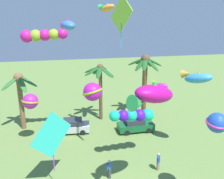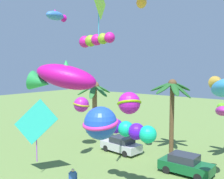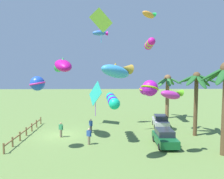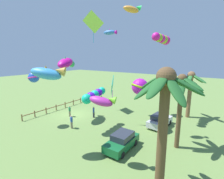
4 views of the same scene
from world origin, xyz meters
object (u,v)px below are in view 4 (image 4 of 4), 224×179
kite_diamond_7 (112,86)px  kite_ball_9 (140,87)px  kite_fish_2 (48,73)px  kite_ball_10 (34,77)px  palm_tree_1 (182,91)px  kite_fish_8 (66,63)px  palm_tree_2 (191,84)px  parked_car_0 (160,120)px  spectator_1 (70,111)px  spectator_2 (71,122)px  kite_fish_6 (110,32)px  palm_tree_0 (164,103)px  kite_tube_1 (162,39)px  kite_ball_4 (161,85)px  kite_diamond_0 (93,22)px  kite_tube_3 (94,95)px  kite_fish_11 (132,9)px  parked_car_1 (122,141)px  kite_fish_5 (103,101)px

kite_diamond_7 → kite_ball_9: size_ratio=1.64×
kite_fish_2 → kite_ball_10: (-2.54, -6.71, -1.09)m
palm_tree_1 → kite_fish_8: kite_fish_8 is taller
palm_tree_2 → parked_car_0: (5.27, -2.23, -3.92)m
spectator_1 → spectator_2: 4.02m
spectator_1 → kite_fish_6: bearing=136.0°
palm_tree_0 → kite_tube_1: (-11.60, -4.22, 4.82)m
parked_car_0 → kite_ball_4: 5.46m
kite_ball_10 → kite_ball_4: bearing=137.0°
kite_fish_2 → kite_fish_6: (-10.95, -1.58, 4.53)m
palm_tree_2 → kite_fish_6: bearing=-62.3°
kite_diamond_0 → kite_fish_8: bearing=-75.7°
kite_tube_3 → kite_diamond_7: (-6.78, -2.09, -0.08)m
kite_fish_11 → kite_tube_3: bearing=-68.5°
palm_tree_0 → kite_ball_4: size_ratio=3.38×
kite_fish_11 → spectator_2: bearing=-63.9°
palm_tree_1 → parked_car_1: palm_tree_1 is taller
palm_tree_0 → kite_fish_5: palm_tree_0 is taller
palm_tree_0 → palm_tree_1: palm_tree_0 is taller
palm_tree_2 → parked_car_0: 6.94m
kite_tube_1 → kite_tube_3: kite_tube_1 is taller
kite_ball_4 → kite_ball_10: kite_ball_10 is taller
kite_diamond_7 → kite_fish_5: bearing=31.4°
kite_fish_6 → kite_fish_8: (4.72, -3.69, -4.04)m
kite_fish_6 → kite_fish_11: kite_fish_11 is taller
kite_diamond_0 → kite_diamond_7: bearing=-170.0°
kite_ball_9 → kite_fish_11: (1.39, -0.47, 7.86)m
kite_ball_10 → kite_diamond_0: bearing=131.3°
kite_fish_8 → kite_tube_3: bearing=84.4°
kite_tube_1 → kite_ball_4: size_ratio=1.83×
kite_diamond_0 → kite_diamond_7: (-5.29, -0.94, -8.28)m
kite_diamond_7 → kite_ball_9: (3.87, 6.42, 1.08)m
kite_fish_6 → kite_fish_11: 6.54m
kite_fish_2 → kite_fish_5: (-1.33, 4.52, -1.92)m
palm_tree_0 → palm_tree_1: size_ratio=1.13×
kite_fish_8 → kite_fish_2: bearing=40.2°
kite_tube_3 → kite_ball_9: (-2.91, 4.33, 1.00)m
palm_tree_0 → kite_fish_11: size_ratio=4.17×
kite_ball_4 → kite_ball_9: bearing=-4.2°
kite_fish_2 → kite_diamond_7: (-12.52, -2.30, -3.08)m
parked_car_0 → kite_tube_1: bearing=-154.0°
kite_fish_2 → kite_fish_8: bearing=-139.8°
kite_tube_1 → kite_fish_8: bearing=-56.1°
palm_tree_0 → kite_ball_10: bearing=-94.1°
kite_diamond_7 → kite_fish_11: kite_fish_11 is taller
kite_tube_1 → kite_fish_11: kite_fish_11 is taller
palm_tree_2 → kite_fish_11: (8.79, -4.50, 8.25)m
spectator_1 → kite_tube_1: kite_tube_1 is taller
kite_diamond_0 → kite_fish_8: 6.19m
kite_diamond_0 → kite_tube_1: (-5.79, 6.20, -1.72)m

